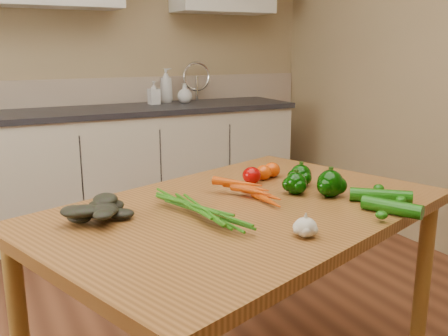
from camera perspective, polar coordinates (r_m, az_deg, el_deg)
The scene contains 17 objects.
room at distance 1.75m, azimuth -3.43°, elevation 10.87°, with size 4.04×5.04×2.64m.
counter_run at distance 3.83m, azimuth -12.52°, elevation 0.10°, with size 2.84×0.64×1.14m.
table at distance 1.81m, azimuth 2.20°, elevation -6.97°, with size 1.68×1.36×0.78m.
soap_bottle_a at distance 4.06m, azimuth -6.63°, elevation 9.35°, with size 0.10×0.10×0.27m, color silver.
soap_bottle_b at distance 3.94m, azimuth -8.02°, elevation 8.51°, with size 0.08×0.08×0.18m, color silver.
soap_bottle_c at distance 4.02m, azimuth -4.50°, elevation 8.52°, with size 0.12×0.12×0.15m, color silver.
carrot_bunch at distance 1.79m, azimuth 1.14°, elevation -3.04°, with size 0.27×0.21×0.07m, color #C54204, non-canonical shape.
leafy_greens at distance 1.65m, azimuth -14.09°, elevation -4.36°, with size 0.21×0.19×0.10m, color black, non-canonical shape.
garlic_bulb at distance 1.51m, azimuth 9.28°, elevation -6.70°, with size 0.07×0.07×0.06m, color beige.
pepper_a at distance 1.93m, azimuth 8.20°, elevation -1.76°, with size 0.08×0.08×0.08m, color black.
pepper_b at distance 2.04m, azimuth 8.76°, elevation -0.86°, with size 0.09×0.09×0.09m, color black.
pepper_c at distance 1.92m, azimuth 12.06°, elevation -1.76°, with size 0.10×0.10×0.10m, color black.
tomato_a at distance 2.06m, azimuth 3.18°, elevation -0.85°, with size 0.08×0.08×0.07m, color #990302.
tomato_b at distance 2.13m, azimuth 4.53°, elevation -0.52°, with size 0.07×0.07×0.06m, color #D64005.
tomato_c at distance 2.17m, azimuth 5.51°, elevation -0.20°, with size 0.07×0.07×0.07m, color #D64005.
zucchini_a at distance 1.90m, azimuth 17.46°, elevation -3.05°, with size 0.05×0.05×0.22m, color #0E4A08.
zucchini_b at distance 1.78m, azimuth 18.63°, elevation -4.27°, with size 0.05×0.05×0.20m, color #0E4A08.
Camera 1 is at (-0.70, -1.42, 1.33)m, focal length 40.00 mm.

